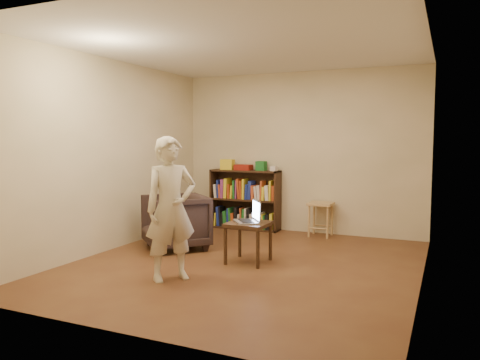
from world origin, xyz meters
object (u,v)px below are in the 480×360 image
at_px(laptop, 250,217).
at_px(person, 171,209).
at_px(stool, 321,209).
at_px(side_table, 248,229).
at_px(bookshelf, 245,203).
at_px(armchair, 175,222).

height_order(laptop, person, person).
bearing_deg(laptop, person, -63.24).
height_order(stool, side_table, stool).
height_order(bookshelf, stool, bookshelf).
xyz_separation_m(bookshelf, armchair, (-0.31, -1.72, -0.06)).
relative_size(stool, side_table, 1.07).
relative_size(armchair, laptop, 1.84).
distance_m(bookshelf, laptop, 2.17).
relative_size(bookshelf, stool, 2.25).
xyz_separation_m(stool, armchair, (-1.63, -1.64, -0.05)).
distance_m(bookshelf, person, 3.02).
xyz_separation_m(laptop, person, (-0.50, -1.00, 0.21)).
bearing_deg(person, laptop, 11.04).
bearing_deg(armchair, person, -16.69).
height_order(stool, armchair, armchair).
relative_size(laptop, person, 0.29).
height_order(side_table, laptop, laptop).
relative_size(bookshelf, person, 0.77).
xyz_separation_m(armchair, laptop, (1.23, -0.24, 0.18)).
height_order(bookshelf, laptop, bookshelf).
bearing_deg(side_table, armchair, 167.86).
relative_size(armchair, side_table, 1.67).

